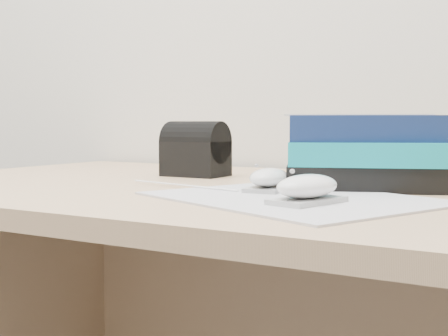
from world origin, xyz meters
The scene contains 7 objects.
desk centered at (0.00, 1.64, 0.50)m, with size 1.60×0.80×0.73m.
mousepad centered at (0.03, 1.45, 0.73)m, with size 0.39×0.30×0.00m, color #9C9BA4.
mouse_rear centered at (-0.04, 1.51, 0.75)m, with size 0.07×0.10×0.04m.
mouse_front centered at (0.08, 1.40, 0.75)m, with size 0.08×0.12×0.04m.
usb_cable centered at (-0.19, 1.50, 0.73)m, with size 0.00×0.00×0.25m, color white.
book_stack centered at (0.07, 1.66, 0.79)m, with size 0.30×0.28×0.12m.
pouch centered at (-0.30, 1.70, 0.78)m, with size 0.12×0.09×0.11m.
Camera 1 is at (0.39, 0.64, 0.84)m, focal length 50.00 mm.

